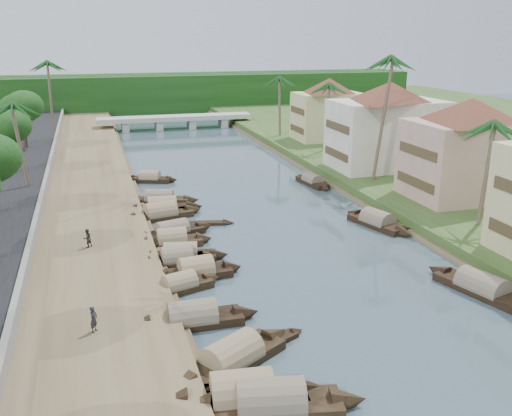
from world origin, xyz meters
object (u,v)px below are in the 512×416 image
object	(u,v)px
sampan_0	(271,403)
sampan_1	(242,396)
bridge	(175,119)
person_near	(94,319)

from	to	relation	value
sampan_0	sampan_1	size ratio (longest dim) A/B	1.08
bridge	sampan_0	bearing A→B (deg)	-95.64
bridge	sampan_1	bearing A→B (deg)	-96.47
bridge	sampan_0	xyz separation A→B (m)	(-8.22, -83.29, -1.30)
sampan_0	sampan_1	distance (m)	1.44
sampan_0	person_near	xyz separation A→B (m)	(-7.62, 8.44, 1.14)
bridge	sampan_1	size ratio (longest dim) A/B	3.21
bridge	sampan_0	size ratio (longest dim) A/B	2.97
person_near	bridge	bearing A→B (deg)	18.05
sampan_1	bridge	bearing A→B (deg)	89.86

